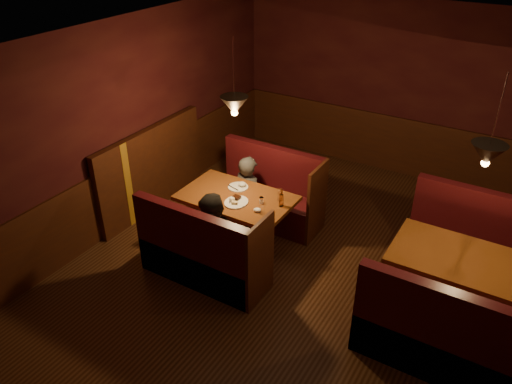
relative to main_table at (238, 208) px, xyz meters
The scene contains 9 objects.
room 1.06m from the main_table, ahead, with size 6.02×7.02×2.92m.
main_table is the anchor object (origin of this frame).
main_bench_far 0.88m from the main_table, 88.91° to the left, with size 1.63×0.58×1.11m.
main_bench_near 0.88m from the main_table, 88.91° to the right, with size 1.63×0.58×1.11m.
second_table 2.79m from the main_table, ahead, with size 1.45×0.93×0.82m.
second_bench_far 3.00m from the main_table, 19.63° to the left, with size 1.60×0.60×1.14m.
second_bench_near 2.92m from the main_table, 14.47° to the right, with size 1.60×0.60×1.14m.
diner_a 0.61m from the main_table, 108.11° to the left, with size 0.52×0.34×1.43m, color #343434.
diner_b 0.66m from the main_table, 82.72° to the right, with size 0.72×0.56×1.49m, color black.
Camera 1 is at (1.86, -4.49, 4.14)m, focal length 35.00 mm.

